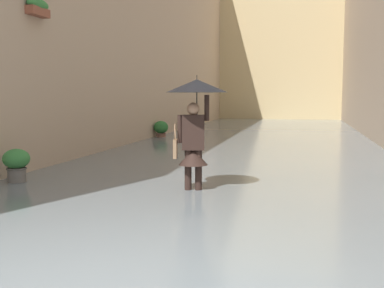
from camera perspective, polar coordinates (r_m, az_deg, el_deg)
name	(u,v)px	position (r m, az deg, el deg)	size (l,w,h in m)	color
ground_plane	(258,141)	(18.30, 7.85, 0.32)	(73.68, 73.68, 0.00)	slate
flood_water	(258,140)	(18.30, 7.85, 0.48)	(8.89, 35.47, 0.10)	slate
building_facade_far	(281,36)	(34.06, 10.45, 12.50)	(11.69, 1.80, 11.50)	tan
person_wading	(195,111)	(8.22, 0.36, 3.91)	(1.06, 1.06, 2.07)	#4C4233
potted_plant_far_right	(161,129)	(18.83, -3.69, 1.80)	(0.56, 0.56, 0.73)	brown
potted_plant_mid_right	(16,165)	(9.65, -20.05, -2.31)	(0.50, 0.50, 0.73)	#66605B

